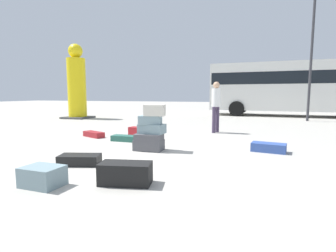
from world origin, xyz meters
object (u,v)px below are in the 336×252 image
at_px(suitcase_black_white_trunk, 126,173).
at_px(yellow_dummy_statue, 77,86).
at_px(suitcase_maroon_upright_blue, 94,134).
at_px(suitcase_teal_foreground_near, 126,138).
at_px(suitcase_maroon_right_side, 139,132).
at_px(suitcase_navy_behind_tower, 269,147).
at_px(suitcase_slate_left_side, 43,176).
at_px(suitcase_black_foreground_far, 80,160).
at_px(suitcase_tower, 151,131).
at_px(lamp_post, 313,35).
at_px(person_bearded_onlooker, 216,102).
at_px(parked_bus, 292,85).

bearing_deg(suitcase_black_white_trunk, yellow_dummy_statue, 118.56).
distance_m(suitcase_maroon_upright_blue, suitcase_teal_foreground_near, 1.32).
bearing_deg(suitcase_teal_foreground_near, suitcase_black_white_trunk, -62.64).
relative_size(suitcase_maroon_right_side, suitcase_navy_behind_tower, 0.84).
height_order(suitcase_black_white_trunk, suitcase_navy_behind_tower, suitcase_black_white_trunk).
distance_m(suitcase_maroon_upright_blue, suitcase_slate_left_side, 4.41).
height_order(suitcase_maroon_upright_blue, suitcase_black_foreground_far, suitcase_black_foreground_far).
bearing_deg(suitcase_tower, suitcase_black_white_trunk, -78.26).
bearing_deg(suitcase_maroon_upright_blue, suitcase_maroon_right_side, 48.82).
bearing_deg(suitcase_teal_foreground_near, lamp_post, 53.11).
bearing_deg(suitcase_slate_left_side, suitcase_tower, 80.79).
bearing_deg(lamp_post, suitcase_teal_foreground_near, -128.10).
bearing_deg(suitcase_maroon_right_side, person_bearded_onlooker, 49.62).
xyz_separation_m(suitcase_tower, suitcase_teal_foreground_near, (-1.10, 0.92, -0.38)).
bearing_deg(suitcase_maroon_right_side, suitcase_maroon_upright_blue, -140.05).
distance_m(suitcase_slate_left_side, suitcase_maroon_right_side, 4.63).
relative_size(suitcase_maroon_right_side, parked_bus, 0.07).
relative_size(suitcase_teal_foreground_near, yellow_dummy_statue, 0.20).
bearing_deg(suitcase_maroon_right_side, yellow_dummy_statue, 155.71).
relative_size(suitcase_maroon_upright_blue, suitcase_teal_foreground_near, 0.99).
bearing_deg(parked_bus, suitcase_tower, -107.77).
relative_size(suitcase_maroon_upright_blue, parked_bus, 0.08).
relative_size(suitcase_tower, suitcase_slate_left_side, 1.95).
bearing_deg(suitcase_teal_foreground_near, suitcase_tower, -38.48).
bearing_deg(person_bearded_onlooker, suitcase_navy_behind_tower, 55.82).
height_order(suitcase_black_foreground_far, person_bearded_onlooker, person_bearded_onlooker).
bearing_deg(suitcase_navy_behind_tower, suitcase_teal_foreground_near, -174.03).
relative_size(suitcase_black_white_trunk, person_bearded_onlooker, 0.43).
distance_m(suitcase_teal_foreground_near, parked_bus, 12.24).
bearing_deg(suitcase_navy_behind_tower, suitcase_black_foreground_far, -136.76).
bearing_deg(lamp_post, suitcase_slate_left_side, -116.05).
bearing_deg(parked_bus, suitcase_maroon_right_side, -116.54).
distance_m(suitcase_maroon_right_side, lamp_post, 9.93).
relative_size(person_bearded_onlooker, parked_bus, 0.18).
relative_size(suitcase_maroon_upright_blue, suitcase_slate_left_side, 1.40).
bearing_deg(suitcase_maroon_upright_blue, suitcase_black_white_trunk, -27.04).
bearing_deg(yellow_dummy_statue, lamp_post, 9.85).
distance_m(suitcase_tower, yellow_dummy_statue, 9.55).
xyz_separation_m(suitcase_maroon_upright_blue, suitcase_navy_behind_tower, (5.01, -0.67, 0.02)).
distance_m(suitcase_maroon_right_side, suitcase_black_white_trunk, 4.46).
bearing_deg(suitcase_maroon_upright_blue, suitcase_slate_left_side, -41.86).
relative_size(suitcase_tower, suitcase_maroon_upright_blue, 1.39).
height_order(suitcase_slate_left_side, yellow_dummy_statue, yellow_dummy_statue).
height_order(suitcase_black_foreground_far, lamp_post, lamp_post).
height_order(suitcase_maroon_upright_blue, person_bearded_onlooker, person_bearded_onlooker).
relative_size(person_bearded_onlooker, lamp_post, 0.27).
bearing_deg(suitcase_maroon_right_side, suitcase_black_white_trunk, -53.30).
relative_size(suitcase_slate_left_side, suitcase_navy_behind_tower, 0.74).
bearing_deg(yellow_dummy_statue, suitcase_teal_foreground_near, -45.15).
relative_size(suitcase_tower, suitcase_maroon_right_side, 1.72).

